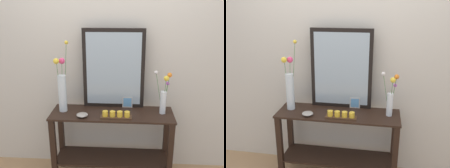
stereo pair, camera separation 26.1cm
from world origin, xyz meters
The scene contains 8 objects.
wall_back centered at (0.00, 0.32, 1.35)m, with size 6.40×0.08×2.70m, color beige.
console_table centered at (0.00, 0.00, 0.50)m, with size 1.29×0.41×0.80m.
mirror_leaning centered at (0.01, 0.17, 1.23)m, with size 0.66×0.03×0.86m.
tall_vase_left centered at (-0.53, 0.03, 1.05)m, with size 0.13×0.18×0.74m.
vase_right centered at (0.53, 0.03, 0.99)m, with size 0.17×0.14×0.44m.
candle_tray centered at (0.05, -0.11, 0.82)m, with size 0.32×0.09×0.07m.
picture_frame_small centered at (0.16, 0.16, 0.86)m, with size 0.11×0.01×0.12m.
decorative_bowl centered at (-0.30, -0.12, 0.82)m, with size 0.12×0.12×0.04m.
Camera 1 is at (0.16, -2.48, 1.93)m, focal length 41.27 mm.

